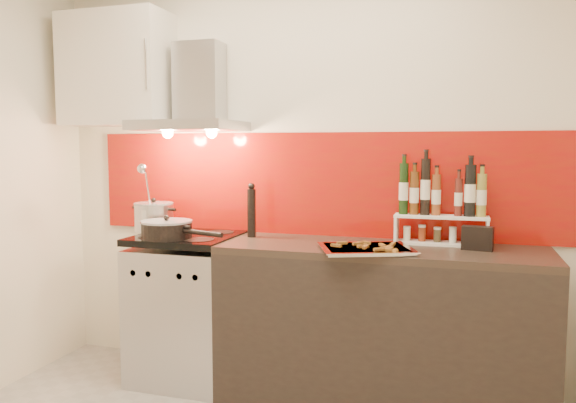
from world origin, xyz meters
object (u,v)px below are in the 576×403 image
(stock_pot, at_px, (154,217))
(pepper_mill, at_px, (251,211))
(counter, at_px, (381,325))
(baking_tray, at_px, (366,248))
(range_stove, at_px, (188,309))
(saute_pan, at_px, (168,229))

(stock_pot, bearing_deg, pepper_mill, 1.18)
(counter, bearing_deg, baking_tray, -108.46)
(range_stove, distance_m, baking_tray, 1.25)
(counter, height_order, stock_pot, stock_pot)
(range_stove, height_order, stock_pot, stock_pot)
(range_stove, relative_size, counter, 0.51)
(pepper_mill, bearing_deg, range_stove, -165.52)
(stock_pot, distance_m, baking_tray, 1.45)
(baking_tray, bearing_deg, counter, 71.54)
(counter, relative_size, stock_pot, 7.16)
(saute_pan, bearing_deg, range_stove, 73.27)
(pepper_mill, bearing_deg, saute_pan, -149.67)
(range_stove, distance_m, counter, 1.20)
(baking_tray, bearing_deg, stock_pot, 169.77)
(stock_pot, bearing_deg, counter, -3.17)
(saute_pan, distance_m, pepper_mill, 0.51)
(saute_pan, xyz_separation_m, pepper_mill, (0.44, 0.25, 0.10))
(counter, distance_m, stock_pot, 1.58)
(counter, height_order, saute_pan, saute_pan)
(counter, bearing_deg, pepper_mill, 173.27)
(baking_tray, bearing_deg, pepper_mill, 160.25)
(range_stove, height_order, saute_pan, saute_pan)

